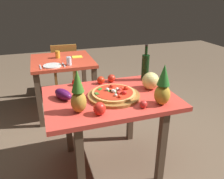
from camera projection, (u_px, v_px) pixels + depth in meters
ground_plane at (110, 164)px, 2.31m from camera, size 10.00×10.00×0.00m
display_table at (110, 107)px, 2.04m from camera, size 1.14×0.81×0.77m
background_table at (63, 68)px, 3.11m from camera, size 0.81×0.83×0.77m
dining_chair at (65, 65)px, 3.76m from camera, size 0.42×0.42×0.85m
pizza_board at (114, 96)px, 1.97m from camera, size 0.46×0.46×0.02m
pizza at (114, 93)px, 1.96m from camera, size 0.38×0.38×0.06m
wine_bottle at (145, 67)px, 2.31m from camera, size 0.08×0.08×0.37m
pineapple_left at (78, 94)px, 1.67m from camera, size 0.12×0.12×0.34m
pineapple_right at (163, 87)px, 1.79m from camera, size 0.13×0.13×0.34m
melon at (151, 81)px, 2.11m from camera, size 0.16×0.16×0.16m
bell_pepper at (100, 109)px, 1.68m from camera, size 0.09×0.09×0.10m
eggplant at (63, 94)px, 1.92m from camera, size 0.18×0.22×0.09m
tomato_by_bottle at (101, 80)px, 2.25m from camera, size 0.08×0.08×0.08m
tomato_at_corner at (112, 78)px, 2.29m from camera, size 0.08×0.08×0.08m
tomato_near_board at (143, 104)px, 1.78m from camera, size 0.06×0.06×0.06m
tomato_beside_pepper at (75, 82)px, 2.21m from camera, size 0.06×0.06×0.06m
drinking_glass_juice at (58, 54)px, 3.11m from camera, size 0.06×0.06×0.10m
drinking_glass_water at (69, 61)px, 2.81m from camera, size 0.06×0.06×0.10m
dinner_plate at (52, 66)px, 2.78m from camera, size 0.22×0.22×0.02m
fork_utensil at (41, 67)px, 2.74m from camera, size 0.03×0.18×0.01m
knife_utensil at (64, 65)px, 2.82m from camera, size 0.03×0.18×0.01m
napkin_folded at (77, 57)px, 3.17m from camera, size 0.14×0.13×0.01m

